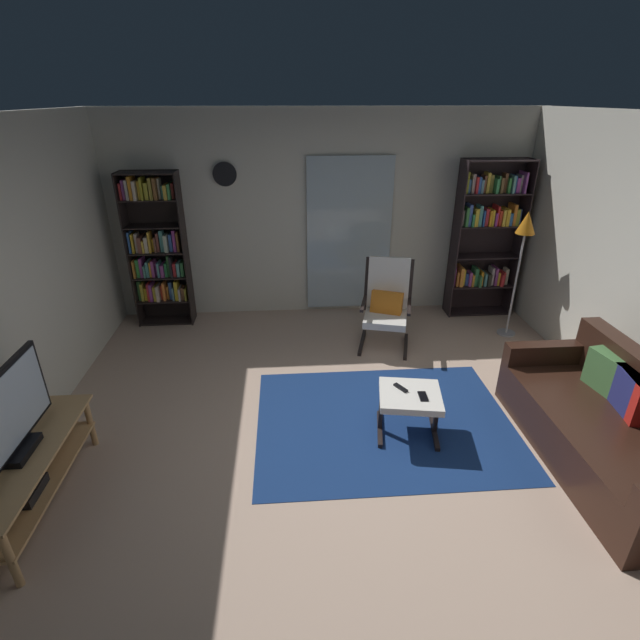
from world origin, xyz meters
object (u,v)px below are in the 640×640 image
object	(u,v)px
tv_stand	(23,473)
bookshelf_near_tv	(157,249)
cell_phone	(423,396)
lounge_armchair	(387,301)
wall_clock	(225,174)
ottoman	(410,400)
floor_lamp_by_shelf	(525,235)
television	(7,419)
bookshelf_near_sofa	(487,233)
tv_remote	(401,388)
leather_sofa	(612,429)

from	to	relation	value
tv_stand	bookshelf_near_tv	distance (m)	3.22
bookshelf_near_tv	cell_phone	distance (m)	3.78
tv_stand	lounge_armchair	xyz separation A→B (m)	(3.05, 2.33, 0.22)
wall_clock	ottoman	bearing A→B (deg)	-57.21
floor_lamp_by_shelf	lounge_armchair	bearing A→B (deg)	-176.27
tv_stand	television	bearing A→B (deg)	83.44
wall_clock	floor_lamp_by_shelf	bearing A→B (deg)	-14.43
television	bookshelf_near_sofa	xyz separation A→B (m)	(4.48, 3.11, 0.33)
tv_remote	cell_phone	xyz separation A→B (m)	(0.16, -0.13, -0.00)
television	tv_remote	bearing A→B (deg)	13.46
tv_stand	cell_phone	world-z (taller)	tv_stand
leather_sofa	wall_clock	world-z (taller)	wall_clock
television	floor_lamp_by_shelf	distance (m)	5.23
tv_stand	wall_clock	size ratio (longest dim) A/B	4.82
floor_lamp_by_shelf	tv_stand	bearing A→B (deg)	-152.24
ottoman	cell_phone	distance (m)	0.13
leather_sofa	ottoman	size ratio (longest dim) A/B	3.30
tv_remote	wall_clock	xyz separation A→B (m)	(-1.67, 2.62, 1.43)
leather_sofa	bookshelf_near_sofa	bearing A→B (deg)	89.28
television	bookshelf_near_tv	bearing A→B (deg)	84.73
wall_clock	leather_sofa	bearing A→B (deg)	-43.93
bookshelf_near_sofa	tv_remote	distance (m)	3.01
bookshelf_near_tv	cell_phone	bearing A→B (deg)	-43.43
tv_remote	floor_lamp_by_shelf	distance (m)	2.62
bookshelf_near_tv	leather_sofa	world-z (taller)	bookshelf_near_tv
lounge_armchair	tv_remote	bearing A→B (deg)	-97.15
television	bookshelf_near_sofa	world-z (taller)	bookshelf_near_sofa
bookshelf_near_sofa	ottoman	xyz separation A→B (m)	(-1.57, -2.50, -0.76)
tv_stand	tv_remote	size ratio (longest dim) A/B	9.71
tv_stand	television	distance (m)	0.45
lounge_armchair	tv_remote	distance (m)	1.65
leather_sofa	ottoman	distance (m)	1.60
ottoman	wall_clock	world-z (taller)	wall_clock
bookshelf_near_tv	wall_clock	xyz separation A→B (m)	(0.89, 0.18, 0.86)
bookshelf_near_tv	television	bearing A→B (deg)	-95.27
bookshelf_near_tv	bookshelf_near_sofa	bearing A→B (deg)	-0.06
ottoman	cell_phone	size ratio (longest dim) A/B	4.23
tv_stand	cell_phone	xyz separation A→B (m)	(3.00, 0.57, 0.10)
television	cell_phone	size ratio (longest dim) A/B	7.30
tv_stand	floor_lamp_by_shelf	bearing A→B (deg)	27.76
ottoman	tv_remote	distance (m)	0.13
ottoman	floor_lamp_by_shelf	distance (m)	2.65
lounge_armchair	tv_remote	xyz separation A→B (m)	(-0.20, -1.63, -0.11)
tv_stand	ottoman	size ratio (longest dim) A/B	2.36
leather_sofa	wall_clock	size ratio (longest dim) A/B	6.75
tv_stand	ottoman	xyz separation A→B (m)	(2.91, 0.63, 0.02)
ottoman	leather_sofa	bearing A→B (deg)	-16.52
ottoman	bookshelf_near_tv	bearing A→B (deg)	136.27
ottoman	cell_phone	xyz separation A→B (m)	(0.09, -0.06, 0.08)
bookshelf_near_tv	tv_remote	bearing A→B (deg)	-43.63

